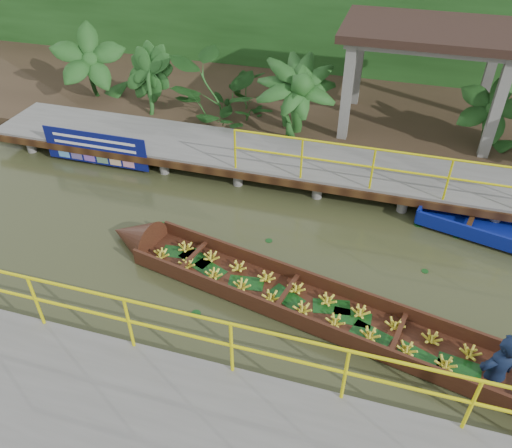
# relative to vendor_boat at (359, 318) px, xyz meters

# --- Properties ---
(ground) EXTENTS (80.00, 80.00, 0.00)m
(ground) POSITION_rel_vendor_boat_xyz_m (-2.46, 1.14, -0.26)
(ground) COLOR #34371B
(ground) RESTS_ON ground
(land_strip) EXTENTS (30.00, 8.00, 0.45)m
(land_strip) POSITION_rel_vendor_boat_xyz_m (-2.46, 8.64, -0.03)
(land_strip) COLOR #36281B
(land_strip) RESTS_ON ground
(far_dock) EXTENTS (16.00, 2.06, 1.66)m
(far_dock) POSITION_rel_vendor_boat_xyz_m (-2.44, 4.57, 0.22)
(far_dock) COLOR slate
(far_dock) RESTS_ON ground
(pavilion) EXTENTS (4.40, 3.00, 3.00)m
(pavilion) POSITION_rel_vendor_boat_xyz_m (0.54, 7.44, 2.56)
(pavilion) COLOR slate
(pavilion) RESTS_ON ground
(foliage_backdrop) EXTENTS (30.00, 0.80, 4.00)m
(foliage_backdrop) POSITION_rel_vendor_boat_xyz_m (-2.46, 11.14, 1.74)
(foliage_backdrop) COLOR #1A4315
(foliage_backdrop) RESTS_ON ground
(vendor_boat) EXTENTS (10.31, 3.13, 2.30)m
(vendor_boat) POSITION_rel_vendor_boat_xyz_m (0.00, 0.00, 0.00)
(vendor_boat) COLOR #35180E
(vendor_boat) RESTS_ON ground
(blue_banner) EXTENTS (2.90, 0.04, 0.91)m
(blue_banner) POSITION_rel_vendor_boat_xyz_m (-7.25, 3.62, 0.30)
(blue_banner) COLOR #0B115C
(blue_banner) RESTS_ON ground
(tropical_plants) EXTENTS (14.58, 1.58, 1.98)m
(tropical_plants) POSITION_rel_vendor_boat_xyz_m (-2.87, 6.44, 1.18)
(tropical_plants) COLOR #1A4315
(tropical_plants) RESTS_ON ground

